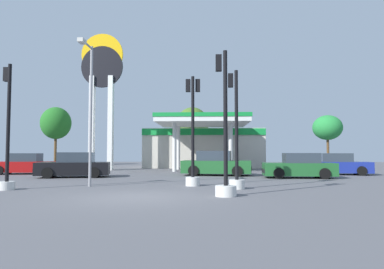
{
  "coord_description": "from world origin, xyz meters",
  "views": [
    {
      "loc": [
        2.29,
        -11.27,
        1.46
      ],
      "look_at": [
        1.12,
        14.03,
        2.82
      ],
      "focal_mm": 32.09,
      "sensor_mm": 36.0,
      "label": 1
    }
  ],
  "objects_px": {
    "station_pole_sign": "(102,84)",
    "traffic_signal_0": "(7,147)",
    "tree_2": "(327,128)",
    "corner_streetlamp": "(89,100)",
    "car_4": "(24,165)",
    "traffic_signal_1": "(225,155)",
    "traffic_signal_2": "(193,145)",
    "car_3": "(338,165)",
    "traffic_signal_3": "(236,151)",
    "car_0": "(299,167)",
    "tree_1": "(192,124)",
    "tree_0": "(56,123)",
    "car_1": "(74,166)",
    "car_2": "(216,164)"
  },
  "relations": [
    {
      "from": "station_pole_sign",
      "to": "traffic_signal_0",
      "type": "xyz_separation_m",
      "value": [
        1.01,
        -15.14,
        -5.55
      ]
    },
    {
      "from": "tree_2",
      "to": "corner_streetlamp",
      "type": "xyz_separation_m",
      "value": [
        -18.41,
        -23.96,
        -0.46
      ]
    },
    {
      "from": "tree_2",
      "to": "corner_streetlamp",
      "type": "height_order",
      "value": "corner_streetlamp"
    },
    {
      "from": "car_4",
      "to": "corner_streetlamp",
      "type": "height_order",
      "value": "corner_streetlamp"
    },
    {
      "from": "traffic_signal_1",
      "to": "traffic_signal_2",
      "type": "xyz_separation_m",
      "value": [
        -1.25,
        3.6,
        0.42
      ]
    },
    {
      "from": "station_pole_sign",
      "to": "car_3",
      "type": "bearing_deg",
      "value": -15.47
    },
    {
      "from": "tree_2",
      "to": "traffic_signal_3",
      "type": "bearing_deg",
      "value": -116.34
    },
    {
      "from": "car_0",
      "to": "tree_1",
      "type": "relative_size",
      "value": 0.65
    },
    {
      "from": "car_4",
      "to": "traffic_signal_0",
      "type": "relative_size",
      "value": 0.84
    },
    {
      "from": "car_4",
      "to": "tree_2",
      "type": "xyz_separation_m",
      "value": [
        26.0,
        15.31,
        3.59
      ]
    },
    {
      "from": "tree_0",
      "to": "traffic_signal_3",
      "type": "bearing_deg",
      "value": -53.13
    },
    {
      "from": "traffic_signal_0",
      "to": "car_3",
      "type": "bearing_deg",
      "value": 31.49
    },
    {
      "from": "car_1",
      "to": "car_3",
      "type": "relative_size",
      "value": 1.05
    },
    {
      "from": "car_3",
      "to": "traffic_signal_3",
      "type": "height_order",
      "value": "traffic_signal_3"
    },
    {
      "from": "tree_1",
      "to": "tree_2",
      "type": "xyz_separation_m",
      "value": [
        14.93,
        1.38,
        -0.34
      ]
    },
    {
      "from": "car_3",
      "to": "corner_streetlamp",
      "type": "distance_m",
      "value": 16.82
    },
    {
      "from": "car_3",
      "to": "tree_0",
      "type": "relative_size",
      "value": 0.62
    },
    {
      "from": "car_0",
      "to": "car_2",
      "type": "relative_size",
      "value": 0.89
    },
    {
      "from": "car_1",
      "to": "traffic_signal_1",
      "type": "bearing_deg",
      "value": -45.0
    },
    {
      "from": "car_0",
      "to": "car_2",
      "type": "xyz_separation_m",
      "value": [
        -4.76,
        2.03,
        0.06
      ]
    },
    {
      "from": "traffic_signal_0",
      "to": "tree_1",
      "type": "height_order",
      "value": "tree_1"
    },
    {
      "from": "car_3",
      "to": "traffic_signal_0",
      "type": "height_order",
      "value": "traffic_signal_0"
    },
    {
      "from": "station_pole_sign",
      "to": "corner_streetlamp",
      "type": "xyz_separation_m",
      "value": [
        3.83,
        -13.87,
        -3.48
      ]
    },
    {
      "from": "car_0",
      "to": "car_1",
      "type": "height_order",
      "value": "car_1"
    },
    {
      "from": "car_4",
      "to": "traffic_signal_3",
      "type": "distance_m",
      "value": 16.66
    },
    {
      "from": "traffic_signal_1",
      "to": "traffic_signal_3",
      "type": "bearing_deg",
      "value": 76.56
    },
    {
      "from": "car_1",
      "to": "car_4",
      "type": "height_order",
      "value": "car_1"
    },
    {
      "from": "station_pole_sign",
      "to": "car_4",
      "type": "height_order",
      "value": "station_pole_sign"
    },
    {
      "from": "car_4",
      "to": "car_1",
      "type": "bearing_deg",
      "value": -31.93
    },
    {
      "from": "traffic_signal_3",
      "to": "tree_1",
      "type": "height_order",
      "value": "tree_1"
    },
    {
      "from": "tree_1",
      "to": "tree_2",
      "type": "bearing_deg",
      "value": 5.3
    },
    {
      "from": "car_1",
      "to": "car_4",
      "type": "xyz_separation_m",
      "value": [
        -4.73,
        2.95,
        -0.03
      ]
    },
    {
      "from": "car_1",
      "to": "traffic_signal_2",
      "type": "height_order",
      "value": "traffic_signal_2"
    },
    {
      "from": "car_2",
      "to": "traffic_signal_1",
      "type": "xyz_separation_m",
      "value": [
        0.03,
        -10.7,
        0.68
      ]
    },
    {
      "from": "car_0",
      "to": "traffic_signal_3",
      "type": "xyz_separation_m",
      "value": [
        -4.17,
        -6.3,
        0.86
      ]
    },
    {
      "from": "traffic_signal_2",
      "to": "tree_0",
      "type": "bearing_deg",
      "value": 125.49
    },
    {
      "from": "car_2",
      "to": "car_3",
      "type": "bearing_deg",
      "value": 7.96
    },
    {
      "from": "car_2",
      "to": "traffic_signal_2",
      "type": "height_order",
      "value": "traffic_signal_2"
    },
    {
      "from": "car_0",
      "to": "car_1",
      "type": "xyz_separation_m",
      "value": [
        -13.32,
        -0.08,
        0.02
      ]
    },
    {
      "from": "station_pole_sign",
      "to": "traffic_signal_3",
      "type": "distance_m",
      "value": 18.5
    },
    {
      "from": "traffic_signal_1",
      "to": "car_1",
      "type": "bearing_deg",
      "value": 135.0
    },
    {
      "from": "car_2",
      "to": "car_4",
      "type": "relative_size",
      "value": 1.1
    },
    {
      "from": "car_3",
      "to": "tree_1",
      "type": "distance_m",
      "value": 17.58
    },
    {
      "from": "traffic_signal_2",
      "to": "station_pole_sign",
      "type": "bearing_deg",
      "value": 122.29
    },
    {
      "from": "traffic_signal_2",
      "to": "tree_1",
      "type": "height_order",
      "value": "tree_1"
    },
    {
      "from": "car_1",
      "to": "car_2",
      "type": "xyz_separation_m",
      "value": [
        8.56,
        2.11,
        0.04
      ]
    },
    {
      "from": "car_3",
      "to": "tree_2",
      "type": "relative_size",
      "value": 0.75
    },
    {
      "from": "car_0",
      "to": "traffic_signal_0",
      "type": "distance_m",
      "value": 15.08
    },
    {
      "from": "traffic_signal_0",
      "to": "traffic_signal_2",
      "type": "height_order",
      "value": "traffic_signal_0"
    },
    {
      "from": "car_0",
      "to": "corner_streetlamp",
      "type": "relative_size",
      "value": 0.67
    }
  ]
}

